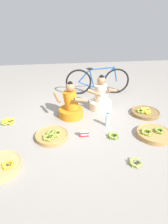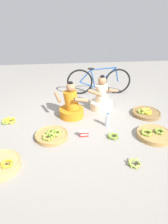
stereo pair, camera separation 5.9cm
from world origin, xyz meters
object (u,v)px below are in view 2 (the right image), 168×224
(vendor_woman_front, at_px, (71,106))
(water_bottle, at_px, (107,120))
(loose_bananas_front_center, at_px, (113,136))
(loose_bananas_front_left, at_px, (9,121))
(loose_bananas_near_bicycle, at_px, (134,163))
(banana_basket_mid_left, at_px, (146,113))
(banana_basket_mid_right, at_px, (154,134))
(packet_carton_stack, at_px, (84,133))
(bicycle_leaning, at_px, (99,81))
(vendor_woman_behind, at_px, (101,98))
(banana_basket_back_left, at_px, (52,135))

(vendor_woman_front, xyz_separation_m, water_bottle, (0.68, -0.48, -0.12))
(loose_bananas_front_center, relative_size, water_bottle, 0.82)
(loose_bananas_front_left, xyz_separation_m, loose_bananas_near_bicycle, (2.12, -1.49, 0.00))
(vendor_woman_front, bearing_deg, water_bottle, -35.29)
(vendor_woman_front, bearing_deg, banana_basket_mid_left, -4.40)
(banana_basket_mid_right, distance_m, packet_carton_stack, 1.26)
(banana_basket_mid_left, distance_m, packet_carton_stack, 1.58)
(bicycle_leaning, xyz_separation_m, banana_basket_mid_right, (0.63, -2.14, -0.30))
(banana_basket_mid_left, bearing_deg, loose_bananas_near_bicycle, -118.13)
(vendor_woman_front, xyz_separation_m, loose_bananas_front_left, (-1.29, -0.11, -0.22))
(vendor_woman_behind, distance_m, bicycle_leaning, 0.91)
(banana_basket_mid_right, bearing_deg, banana_basket_mid_left, 77.00)
(banana_basket_mid_left, distance_m, loose_bananas_near_bicycle, 1.67)
(banana_basket_mid_right, xyz_separation_m, packet_carton_stack, (-1.25, 0.16, 0.01))
(bicycle_leaning, xyz_separation_m, loose_bananas_front_center, (-0.10, -2.07, -0.33))
(water_bottle, bearing_deg, loose_bananas_near_bicycle, -82.00)
(loose_bananas_front_left, bearing_deg, vendor_woman_front, 4.88)
(banana_basket_mid_right, xyz_separation_m, loose_bananas_front_center, (-0.73, 0.06, -0.02))
(loose_bananas_near_bicycle, bearing_deg, vendor_woman_behind, 93.87)
(loose_bananas_front_left, distance_m, loose_bananas_front_center, 2.13)
(vendor_woman_front, xyz_separation_m, vendor_woman_behind, (0.70, 0.30, 0.00))
(bicycle_leaning, height_order, loose_bananas_front_center, bicycle_leaning)
(vendor_woman_behind, distance_m, packet_carton_stack, 1.21)
(vendor_woman_behind, height_order, banana_basket_mid_left, vendor_woman_behind)
(banana_basket_mid_left, relative_size, loose_bananas_front_center, 2.55)
(loose_bananas_near_bicycle, relative_size, loose_bananas_front_center, 0.95)
(banana_basket_mid_left, xyz_separation_m, loose_bananas_front_left, (-2.91, 0.01, -0.02))
(water_bottle, bearing_deg, banana_basket_mid_left, 20.50)
(vendor_woman_behind, distance_m, banana_basket_mid_right, 1.45)
(banana_basket_mid_right, distance_m, loose_bananas_front_center, 0.74)
(loose_bananas_front_left, bearing_deg, banana_basket_back_left, -35.71)
(loose_bananas_front_left, height_order, loose_bananas_front_center, loose_bananas_front_left)
(loose_bananas_front_center, bearing_deg, loose_bananas_near_bicycle, -79.41)
(vendor_woman_behind, distance_m, banana_basket_back_left, 1.54)
(loose_bananas_front_center, bearing_deg, packet_carton_stack, 168.77)
(vendor_woman_behind, xyz_separation_m, loose_bananas_front_center, (-0.01, -1.18, -0.22))
(banana_basket_back_left, relative_size, packet_carton_stack, 3.38)
(loose_bananas_front_left, relative_size, loose_bananas_front_center, 1.27)
(loose_bananas_near_bicycle, bearing_deg, banana_basket_mid_right, 47.65)
(packet_carton_stack, bearing_deg, banana_basket_back_left, 177.54)
(banana_basket_back_left, height_order, loose_bananas_front_center, banana_basket_back_left)
(banana_basket_mid_left, xyz_separation_m, banana_basket_mid_right, (-0.19, -0.82, 0.00))
(vendor_woman_behind, distance_m, loose_bananas_near_bicycle, 1.92)
(banana_basket_back_left, bearing_deg, loose_bananas_front_left, 144.29)
(vendor_woman_front, distance_m, loose_bananas_near_bicycle, 1.81)
(vendor_woman_behind, bearing_deg, water_bottle, -92.12)
(vendor_woman_front, relative_size, loose_bananas_front_left, 2.63)
(banana_basket_mid_left, bearing_deg, bicycle_leaning, 121.75)
(vendor_woman_front, relative_size, loose_bananas_front_center, 3.34)
(vendor_woman_front, bearing_deg, packet_carton_stack, -76.61)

